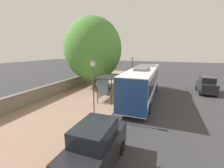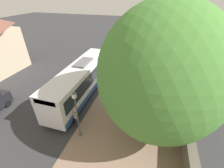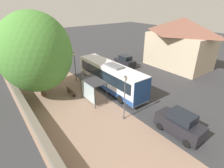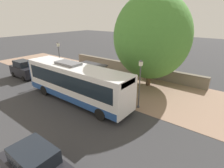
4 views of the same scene
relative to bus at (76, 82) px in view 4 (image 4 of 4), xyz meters
The scene contains 11 objects.
ground_plane 2.62m from the bus, 158.83° to the right, with size 120.00×120.00×0.00m, color #353538.
sidewalk_plaza 6.52m from the bus, behind, with size 9.00×44.00×0.02m.
stone_wall 10.35m from the bus, behind, with size 0.60×20.00×1.40m.
bus is the anchor object (origin of this frame).
bus_shelter 3.68m from the bus, 160.96° to the right, with size 1.82×3.28×2.63m.
pedestrian 4.72m from the bus, 109.44° to the left, with size 0.34×0.24×1.77m.
bench 5.28m from the bus, 160.30° to the left, with size 0.40×1.79×0.88m.
street_lamp_near 6.58m from the bus, 115.05° to the right, with size 0.28×0.28×4.63m.
street_lamp_far 5.79m from the bus, 113.70° to the left, with size 0.28×0.28×4.26m.
shade_tree 9.11m from the bus, 155.00° to the left, with size 7.98×7.98×9.80m.
parked_car_behind_bus 10.44m from the bus, 92.07° to the right, with size 1.84×4.08×2.20m.
Camera 4 is at (11.44, 12.31, 7.49)m, focal length 28.00 mm.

